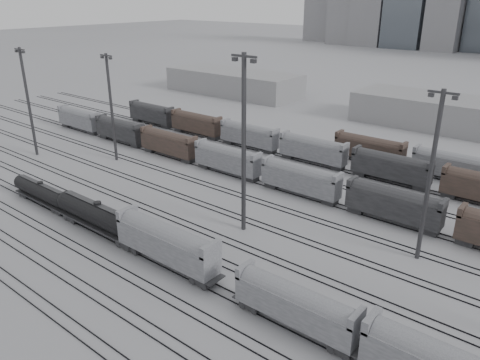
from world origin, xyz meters
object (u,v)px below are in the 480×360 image
Objects in this scene: hopper_car_a at (166,241)px; hopper_car_b at (296,304)px; tank_car_a at (42,192)px; light_mast_a at (28,100)px; tank_car_b at (99,216)px; light_mast_c at (244,142)px.

hopper_car_b is (19.87, 0.00, -0.45)m from hopper_car_a.
light_mast_a is at bearing 153.04° from tank_car_a.
hopper_car_b is at bearing 0.00° from tank_car_a.
hopper_car_b reaches higher than tank_car_b.
hopper_car_a is at bearing 0.00° from tank_car_b.
hopper_car_b is 25.83m from light_mast_c.
hopper_car_b is at bearing -9.72° from light_mast_a.
tank_car_b is 34.64m from hopper_car_b.
light_mast_a is (-42.12, 13.15, 9.61)m from tank_car_b.
hopper_car_a reaches higher than hopper_car_b.
light_mast_c is at bearing 1.22° from light_mast_a.
tank_car_a is 1.10× the size of hopper_car_b.
light_mast_c is (1.33, 14.39, 10.35)m from hopper_car_a.
tank_car_b is at bearing 180.00° from hopper_car_b.
hopper_car_b is (50.92, 0.00, 0.90)m from tank_car_a.
tank_car_b is 0.74× the size of light_mast_c.
light_mast_a is at bearing 166.99° from hopper_car_a.
tank_car_b reaches higher than tank_car_a.
hopper_car_b is at bearing 0.00° from tank_car_b.
light_mast_a is (-25.84, 13.15, 10.12)m from tank_car_a.
tank_car_a is 37.32m from light_mast_c.
tank_car_a is 31.08m from hopper_car_a.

